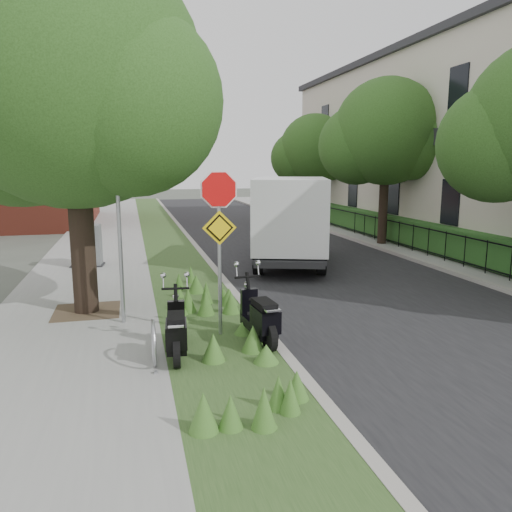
# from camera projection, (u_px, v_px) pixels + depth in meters

# --- Properties ---
(ground) EXTENTS (120.00, 120.00, 0.00)m
(ground) POSITION_uv_depth(u_px,v_px,m) (300.00, 344.00, 9.32)
(ground) COLOR #4C5147
(ground) RESTS_ON ground
(sidewalk_near) EXTENTS (3.50, 60.00, 0.12)m
(sidewalk_near) POSITION_uv_depth(u_px,v_px,m) (96.00, 257.00, 17.83)
(sidewalk_near) COLOR gray
(sidewalk_near) RESTS_ON ground
(verge) EXTENTS (2.00, 60.00, 0.12)m
(verge) POSITION_uv_depth(u_px,v_px,m) (173.00, 253.00, 18.49)
(verge) COLOR #2F4B20
(verge) RESTS_ON ground
(kerb_near) EXTENTS (0.20, 60.00, 0.13)m
(kerb_near) POSITION_uv_depth(u_px,v_px,m) (200.00, 252.00, 18.73)
(kerb_near) COLOR #9E9991
(kerb_near) RESTS_ON ground
(road) EXTENTS (7.00, 60.00, 0.01)m
(road) POSITION_uv_depth(u_px,v_px,m) (289.00, 250.00, 19.58)
(road) COLOR black
(road) RESTS_ON ground
(kerb_far) EXTENTS (0.20, 60.00, 0.13)m
(kerb_far) POSITION_uv_depth(u_px,v_px,m) (370.00, 245.00, 20.41)
(kerb_far) COLOR #9E9991
(kerb_far) RESTS_ON ground
(footpath_far) EXTENTS (3.20, 60.00, 0.12)m
(footpath_far) POSITION_uv_depth(u_px,v_px,m) (407.00, 243.00, 20.82)
(footpath_far) COLOR gray
(footpath_far) RESTS_ON ground
(street_tree_main) EXTENTS (6.21, 5.54, 7.66)m
(street_tree_main) POSITION_uv_depth(u_px,v_px,m) (69.00, 91.00, 10.20)
(street_tree_main) COLOR black
(street_tree_main) RESTS_ON ground
(bare_post) EXTENTS (0.08, 0.08, 4.00)m
(bare_post) POSITION_uv_depth(u_px,v_px,m) (119.00, 226.00, 9.89)
(bare_post) COLOR #A5A8AD
(bare_post) RESTS_ON ground
(bike_hoop) EXTENTS (0.06, 0.78, 0.77)m
(bike_hoop) POSITION_uv_depth(u_px,v_px,m) (154.00, 342.00, 8.01)
(bike_hoop) COLOR #A5A8AD
(bike_hoop) RESTS_ON ground
(sign_assembly) EXTENTS (0.94, 0.08, 3.22)m
(sign_assembly) POSITION_uv_depth(u_px,v_px,m) (219.00, 219.00, 9.12)
(sign_assembly) COLOR #A5A8AD
(sign_assembly) RESTS_ON ground
(fence_far) EXTENTS (0.04, 24.00, 1.00)m
(fence_far) POSITION_uv_depth(u_px,v_px,m) (386.00, 230.00, 20.47)
(fence_far) COLOR black
(fence_far) RESTS_ON ground
(hedge_far) EXTENTS (1.00, 24.00, 1.10)m
(hedge_far) POSITION_uv_depth(u_px,v_px,m) (402.00, 229.00, 20.64)
(hedge_far) COLOR #254F1C
(hedge_far) RESTS_ON footpath_far
(terrace_houses) EXTENTS (7.40, 26.40, 8.20)m
(terrace_houses) POSITION_uv_depth(u_px,v_px,m) (483.00, 144.00, 20.87)
(terrace_houses) COLOR beige
(terrace_houses) RESTS_ON ground
(brick_building) EXTENTS (9.40, 10.40, 8.30)m
(brick_building) POSITION_uv_depth(u_px,v_px,m) (5.00, 148.00, 27.26)
(brick_building) COLOR maroon
(brick_building) RESTS_ON ground
(far_tree_b) EXTENTS (4.83, 4.31, 6.56)m
(far_tree_b) POSITION_uv_depth(u_px,v_px,m) (384.00, 137.00, 19.78)
(far_tree_b) COLOR black
(far_tree_b) RESTS_ON ground
(far_tree_c) EXTENTS (4.37, 3.89, 5.93)m
(far_tree_c) POSITION_uv_depth(u_px,v_px,m) (313.00, 153.00, 27.48)
(far_tree_c) COLOR black
(far_tree_c) RESTS_ON ground
(scooter_near) EXTENTS (0.44, 1.66, 0.79)m
(scooter_near) POSITION_uv_depth(u_px,v_px,m) (177.00, 336.00, 8.30)
(scooter_near) COLOR black
(scooter_near) RESTS_ON ground
(scooter_far) EXTENTS (0.47, 1.75, 0.83)m
(scooter_far) POSITION_uv_depth(u_px,v_px,m) (261.00, 322.00, 8.98)
(scooter_far) COLOR black
(scooter_far) RESTS_ON ground
(box_truck) EXTENTS (3.69, 5.82, 2.47)m
(box_truck) POSITION_uv_depth(u_px,v_px,m) (290.00, 217.00, 16.38)
(box_truck) COLOR #262628
(box_truck) RESTS_ON ground
(utility_cabinet) EXTENTS (1.05, 0.76, 1.32)m
(utility_cabinet) POSITION_uv_depth(u_px,v_px,m) (87.00, 246.00, 15.84)
(utility_cabinet) COLOR #262628
(utility_cabinet) RESTS_ON ground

